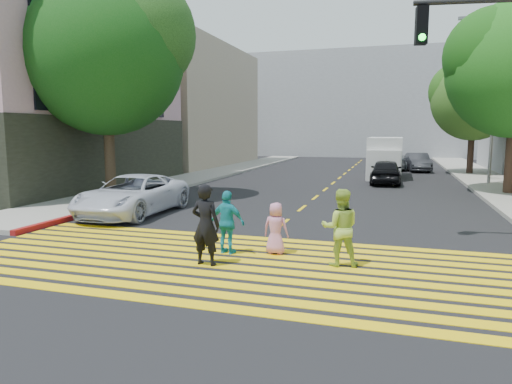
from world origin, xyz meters
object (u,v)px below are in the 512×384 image
at_px(tree_right_far, 476,95).
at_px(dark_car_parked, 417,162).
at_px(pedestrian_woman, 340,228).
at_px(dark_car_near, 386,171).
at_px(white_van, 385,159).
at_px(pedestrian_extra, 228,222).
at_px(silver_car, 393,162).
at_px(tree_left, 108,48).
at_px(pedestrian_man, 206,225).
at_px(white_sedan, 133,195).
at_px(pedestrian_child, 276,228).

xyz_separation_m(tree_right_far, dark_car_parked, (-3.31, 2.22, -4.66)).
distance_m(pedestrian_woman, dark_car_near, 16.59).
bearing_deg(dark_car_parked, white_van, -119.21).
xyz_separation_m(pedestrian_extra, silver_car, (3.60, 26.39, -0.15)).
xyz_separation_m(pedestrian_extra, white_van, (3.11, 20.02, 0.44)).
distance_m(pedestrian_extra, dark_car_parked, 26.11).
xyz_separation_m(tree_left, white_van, (11.07, 13.04, -5.18)).
bearing_deg(dark_car_near, pedestrian_extra, 78.11).
xyz_separation_m(tree_left, tree_right_far, (16.58, 16.37, -1.06)).
xyz_separation_m(tree_left, pedestrian_man, (7.83, -8.00, -5.48)).
distance_m(pedestrian_woman, white_sedan, 8.79).
bearing_deg(silver_car, white_van, 81.30).
height_order(pedestrian_child, white_sedan, white_sedan).
bearing_deg(silver_car, tree_right_far, 144.43).
bearing_deg(dark_car_near, pedestrian_man, 78.36).
height_order(pedestrian_child, dark_car_near, dark_car_near).
bearing_deg(white_van, dark_car_parked, 68.58).
relative_size(pedestrian_man, pedestrian_extra, 1.18).
xyz_separation_m(tree_right_far, pedestrian_woman, (-5.92, -23.54, -4.47)).
bearing_deg(pedestrian_woman, silver_car, -103.49).
height_order(tree_right_far, pedestrian_man, tree_right_far).
height_order(white_sedan, dark_car_parked, white_sedan).
bearing_deg(pedestrian_extra, dark_car_near, -91.74).
distance_m(pedestrian_child, white_sedan, 7.15).
bearing_deg(pedestrian_extra, dark_car_parked, -92.18).
bearing_deg(white_van, pedestrian_woman, -90.97).
relative_size(silver_car, dark_car_parked, 1.06).
bearing_deg(white_sedan, pedestrian_woman, -28.60).
bearing_deg(white_sedan, dark_car_near, 55.53).
bearing_deg(tree_right_far, pedestrian_man, -109.74).
relative_size(pedestrian_extra, dark_car_near, 0.37).
bearing_deg(pedestrian_child, pedestrian_man, 50.80).
bearing_deg(pedestrian_child, tree_left, -32.95).
distance_m(tree_right_far, dark_car_parked, 6.13).
relative_size(pedestrian_child, dark_car_near, 0.31).
height_order(white_sedan, dark_car_near, white_sedan).
distance_m(white_sedan, dark_car_near, 15.00).
relative_size(tree_right_far, white_sedan, 1.56).
relative_size(tree_left, pedestrian_child, 7.54).
bearing_deg(pedestrian_child, pedestrian_extra, 19.82).
bearing_deg(dark_car_parked, pedestrian_woman, -103.37).
xyz_separation_m(white_sedan, white_van, (8.18, 16.09, 0.50)).
bearing_deg(white_van, silver_car, 85.79).
bearing_deg(dark_car_near, pedestrian_woman, 87.43).
height_order(white_sedan, silver_car, white_sedan).
height_order(dark_car_parked, white_van, white_van).
bearing_deg(tree_right_far, white_van, -148.84).
xyz_separation_m(white_sedan, silver_car, (8.67, 22.47, -0.08)).
bearing_deg(pedestrian_child, white_sedan, -26.94).
xyz_separation_m(tree_right_far, white_van, (-5.51, -3.33, -4.12)).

